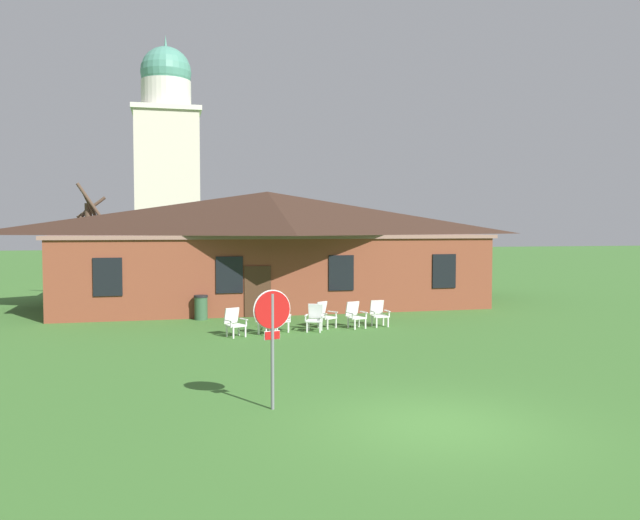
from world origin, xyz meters
TOP-DOWN VIEW (x-y plane):
  - ground_plane at (0.00, 0.00)m, footprint 200.00×200.00m
  - brick_building at (-0.00, 20.20)m, footprint 19.64×10.40m
  - dome_tower at (-4.68, 40.65)m, footprint 5.18×5.18m
  - stop_sign at (-2.81, 1.78)m, footprint 0.79×0.22m
  - lawn_chair_by_porch at (-2.65, 10.66)m, footprint 0.79×0.83m
  - lawn_chair_near_door at (-1.55, 10.81)m, footprint 0.81×0.85m
  - lawn_chair_left_end at (-0.87, 11.37)m, footprint 0.72×0.77m
  - lawn_chair_middle at (0.26, 11.11)m, footprint 0.78×0.82m
  - lawn_chair_right_end at (0.77, 11.74)m, footprint 0.85×0.87m
  - lawn_chair_far_side at (1.85, 11.46)m, footprint 0.74×0.79m
  - lawn_chair_under_eave at (2.83, 11.64)m, footprint 0.67×0.70m
  - bare_tree_beside_building at (-8.68, 23.58)m, footprint 1.59×1.53m
  - trash_bin at (-3.53, 14.90)m, footprint 0.56×0.56m

SIDE VIEW (x-z plane):
  - ground_plane at x=0.00m, z-range 0.00..0.00m
  - trash_bin at x=-3.53m, z-range 0.01..0.99m
  - lawn_chair_by_porch at x=-2.65m, z-range 0.02..0.98m
  - lawn_chair_near_door at x=-1.55m, z-range 0.02..0.98m
  - lawn_chair_left_end at x=-0.87m, z-range 0.02..0.98m
  - lawn_chair_middle at x=0.26m, z-range 0.02..0.98m
  - lawn_chair_right_end at x=0.77m, z-range 0.02..0.98m
  - lawn_chair_far_side at x=1.85m, z-range 0.02..0.98m
  - lawn_chair_under_eave at x=2.83m, z-range 0.02..0.98m
  - stop_sign at x=-2.81m, z-range 0.50..2.93m
  - brick_building at x=0.00m, z-range 0.05..5.49m
  - bare_tree_beside_building at x=-8.68m, z-range 0.01..5.94m
  - dome_tower at x=-4.68m, z-range -0.82..17.74m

